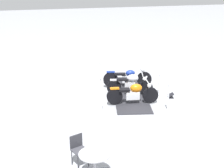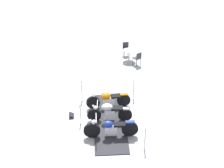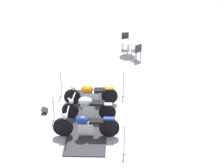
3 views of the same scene
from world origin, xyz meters
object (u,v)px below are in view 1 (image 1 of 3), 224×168
motorcycle_copper (133,93)px  info_placard (171,96)px  stanchion_left_front (101,103)px  cafe_table (95,160)px  motorcycle_navy (128,77)px  stanchion_left_rear (100,76)px  stanchion_right_front (168,103)px  motorcycle_chrome (131,84)px  cafe_chair_across_table (78,148)px  stanchion_right_mid (159,88)px

motorcycle_copper → info_placard: (1.86, 0.23, -0.43)m
stanchion_left_front → cafe_table: (-1.24, -4.13, 0.17)m
motorcycle_navy → stanchion_left_rear: (-1.14, 1.06, -0.17)m
stanchion_right_front → motorcycle_navy: bearing=100.9°
motorcycle_copper → motorcycle_chrome: (0.24, 1.04, 0.05)m
info_placard → cafe_chair_across_table: 6.36m
stanchion_left_rear → stanchion_right_front: stanchion_right_front is taller
motorcycle_copper → stanchion_left_rear: stanchion_left_rear is taller
motorcycle_chrome → stanchion_left_front: stanchion_left_front is taller
motorcycle_chrome → info_placard: motorcycle_chrome is taller
stanchion_left_front → stanchion_left_rear: stanchion_left_front is taller
motorcycle_copper → info_placard: motorcycle_copper is taller
stanchion_right_mid → cafe_chair_across_table: bearing=-134.9°
motorcycle_navy → stanchion_right_front: size_ratio=2.03×
motorcycle_chrome → motorcycle_navy: 1.07m
motorcycle_navy → stanchion_left_rear: 1.57m
stanchion_left_front → stanchion_right_mid: size_ratio=1.13×
motorcycle_navy → info_placard: 2.35m
stanchion_left_front → cafe_chair_across_table: 3.69m
stanchion_left_front → cafe_chair_across_table: stanchion_left_front is taller
motorcycle_copper → motorcycle_navy: (0.48, 2.08, -0.00)m
motorcycle_navy → stanchion_right_mid: (1.03, -1.34, -0.16)m
stanchion_right_mid → cafe_table: bearing=-128.6°
motorcycle_chrome → stanchion_left_rear: bearing=130.0°
stanchion_left_front → cafe_table: size_ratio=1.35×
stanchion_left_front → info_placard: stanchion_left_front is taller
stanchion_left_front → cafe_chair_across_table: bearing=-114.4°
motorcycle_chrome → cafe_chair_across_table: (-3.27, -4.84, -0.00)m
motorcycle_chrome → stanchion_right_mid: size_ratio=2.00×
stanchion_right_front → stanchion_right_mid: bearing=76.8°
motorcycle_copper → motorcycle_navy: size_ratio=0.95×
motorcycle_copper → cafe_chair_across_table: (-3.03, -3.81, 0.04)m
stanchion_right_mid → cafe_chair_across_table: 6.43m
motorcycle_chrome → cafe_chair_across_table: size_ratio=2.23×
stanchion_left_front → info_placard: 3.44m
stanchion_left_rear → stanchion_left_front: bearing=-103.2°
stanchion_left_rear → info_placard: bearing=-49.2°
cafe_chair_across_table → stanchion_right_mid: bearing=114.4°
motorcycle_chrome → stanchion_left_rear: 2.30m
motorcycle_navy → stanchion_right_mid: bearing=-39.3°
stanchion_left_front → info_placard: (3.36, 0.67, -0.34)m
motorcycle_navy → stanchion_right_mid: size_ratio=2.28×
motorcycle_copper → motorcycle_chrome: motorcycle_copper is taller
stanchion_right_mid → cafe_table: size_ratio=1.20×
cafe_chair_across_table → stanchion_left_front: bearing=134.9°
stanchion_left_front → motorcycle_navy: bearing=51.9°
stanchion_right_mid → info_placard: (0.35, -0.51, -0.26)m
stanchion_right_mid → stanchion_right_front: bearing=-103.2°
motorcycle_chrome → cafe_table: bearing=-101.1°
stanchion_right_mid → stanchion_left_rear: (-2.16, 2.40, -0.00)m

